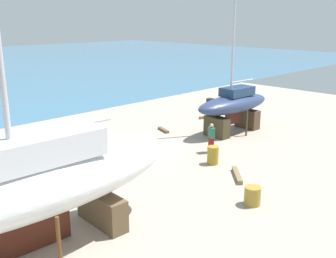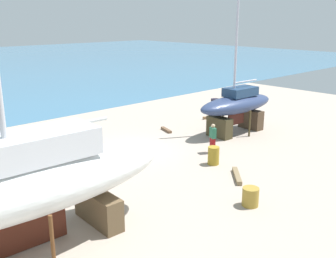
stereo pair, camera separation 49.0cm
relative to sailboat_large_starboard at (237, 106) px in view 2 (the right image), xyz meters
name	(u,v)px [view 2 (the right image)]	position (x,y,z in m)	size (l,w,h in m)	color
ground_plane	(164,163)	(-7.27, -0.93, -1.81)	(50.08, 50.08, 0.00)	#AB9A8B
sailboat_large_starboard	(237,106)	(0.00, 0.00, 0.00)	(6.38, 2.40, 10.08)	#443B24
sailboat_mid_port	(28,185)	(-15.68, -3.71, 0.42)	(10.15, 3.32, 14.84)	brown
worker	(213,138)	(-4.20, -1.58, -0.95)	(0.41, 0.50, 1.67)	maroon
barrel_rust_mid	(213,156)	(-5.54, -2.79, -1.34)	(0.58, 0.58, 0.94)	olive
barrel_rust_near	(37,149)	(-11.41, 5.01, -1.52)	(0.58, 0.58, 0.80)	olive
barrel_tipped_center	(250,197)	(-8.01, -6.83, -1.43)	(0.67, 0.67, 0.76)	olive
barrel_rust_far	(215,103)	(4.66, 5.72, -1.43)	(0.68, 0.68, 0.77)	#24212E
timber_long_fore	(237,176)	(-6.10, -4.73, -1.71)	(1.87, 0.24, 0.20)	olive
timber_plank_near	(241,106)	(6.44, 4.37, -1.73)	(1.27, 0.14, 0.16)	brown
timber_plank_far	(166,130)	(-3.12, 3.37, -1.73)	(1.26, 0.23, 0.16)	brown
timber_short_skew	(129,151)	(-7.57, 1.64, -1.75)	(1.31, 0.21, 0.13)	brown
timber_short_cross	(211,117)	(1.61, 3.53, -1.71)	(1.29, 0.18, 0.20)	olive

